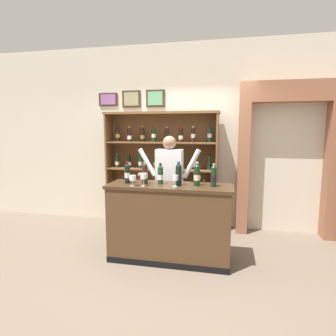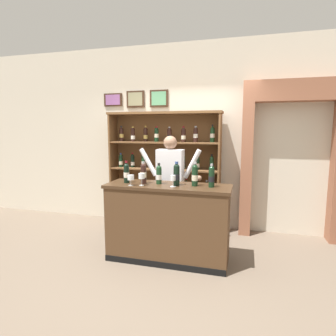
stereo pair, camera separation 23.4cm
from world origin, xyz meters
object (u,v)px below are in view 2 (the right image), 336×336
shopkeeper (170,177)px  tasting_bottle_bianco (177,174)px  tasting_bottle_grappa (126,173)px  wine_glass_center (173,179)px  wine_shelf (165,166)px  tasting_bottle_prosecco (195,175)px  wine_glass_spare (142,176)px  wine_glass_right (131,178)px  tasting_bottle_super_tuscan (159,174)px  tasting_counter (168,223)px  tasting_bottle_vin_santo (143,173)px  tasting_bottle_rosso (212,176)px

shopkeeper → tasting_bottle_bianco: bearing=-67.9°
tasting_bottle_grappa → wine_glass_center: size_ratio=2.03×
wine_shelf → tasting_bottle_prosecco: bearing=-58.3°
tasting_bottle_grappa → wine_glass_spare: (0.27, -0.13, -0.02)m
tasting_bottle_grappa → tasting_bottle_prosecco: tasting_bottle_prosecco is taller
wine_glass_spare → wine_glass_center: size_ratio=1.08×
shopkeeper → wine_glass_spare: size_ratio=10.33×
tasting_bottle_bianco → tasting_bottle_prosecco: size_ratio=1.00×
wine_shelf → wine_glass_right: 1.42m
tasting_bottle_super_tuscan → wine_glass_spare: tasting_bottle_super_tuscan is taller
wine_glass_right → wine_shelf: bearing=88.2°
tasting_bottle_super_tuscan → tasting_bottle_bianco: tasting_bottle_bianco is taller
tasting_bottle_grappa → wine_glass_right: (0.13, -0.16, -0.04)m
tasting_counter → wine_glass_spare: bearing=-156.3°
tasting_bottle_grappa → tasting_bottle_vin_santo: 0.24m
tasting_bottle_vin_santo → tasting_bottle_super_tuscan: (0.20, 0.04, -0.01)m
tasting_counter → tasting_bottle_super_tuscan: size_ratio=5.89×
tasting_bottle_super_tuscan → wine_glass_right: 0.38m
tasting_bottle_vin_santo → tasting_bottle_super_tuscan: tasting_bottle_vin_santo is taller
shopkeeper → tasting_bottle_bianco: size_ratio=5.33×
tasting_bottle_super_tuscan → tasting_bottle_bianco: 0.25m
tasting_bottle_prosecco → wine_glass_right: 0.82m
tasting_bottle_rosso → tasting_counter: bearing=-179.7°
tasting_bottle_rosso → tasting_bottle_super_tuscan: bearing=177.7°
tasting_counter → tasting_bottle_super_tuscan: tasting_bottle_super_tuscan is taller
tasting_bottle_vin_santo → tasting_bottle_super_tuscan: bearing=10.0°
tasting_bottle_prosecco → wine_glass_spare: 0.68m
wine_glass_spare → tasting_bottle_super_tuscan: bearing=42.9°
wine_glass_spare → wine_glass_center: wine_glass_spare is taller
tasting_bottle_super_tuscan → tasting_bottle_rosso: 0.70m
tasting_bottle_prosecco → wine_shelf: bearing=121.7°
wine_glass_spare → wine_glass_right: wine_glass_spare is taller
tasting_bottle_prosecco → tasting_bottle_vin_santo: bearing=-177.8°
shopkeeper → tasting_bottle_rosso: size_ratio=5.57×
shopkeeper → tasting_bottle_super_tuscan: size_ratio=5.92×
tasting_bottle_vin_santo → wine_glass_center: (0.43, -0.10, -0.04)m
tasting_bottle_vin_santo → tasting_bottle_rosso: bearing=0.5°
wine_shelf → tasting_bottle_vin_santo: size_ratio=6.90×
tasting_bottle_grappa → tasting_bottle_super_tuscan: 0.45m
wine_glass_right → wine_glass_center: bearing=7.1°
tasting_bottle_vin_santo → wine_glass_center: 0.44m
tasting_bottle_vin_santo → tasting_bottle_rosso: size_ratio=1.00×
wine_shelf → tasting_bottle_super_tuscan: (0.27, -1.21, 0.05)m
tasting_bottle_rosso → shopkeeper: bearing=138.9°
tasting_bottle_super_tuscan → wine_glass_spare: 0.25m
wine_shelf → shopkeeper: (0.27, -0.63, -0.08)m
wine_shelf → shopkeeper: bearing=-66.8°
tasting_counter → shopkeeper: 0.81m
shopkeeper → tasting_bottle_grappa: size_ratio=5.52×
tasting_bottle_super_tuscan → wine_glass_right: size_ratio=2.02×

